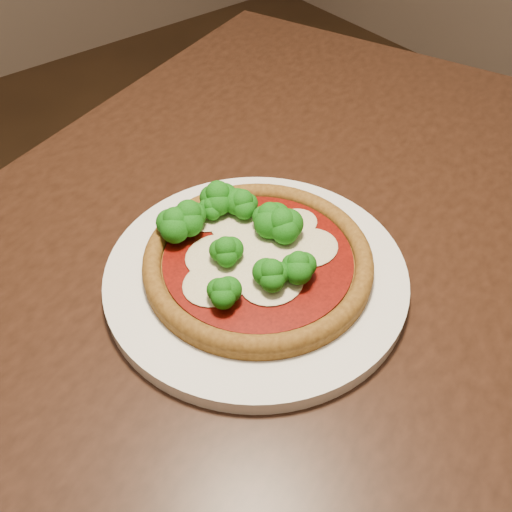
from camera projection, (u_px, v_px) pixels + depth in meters
floor at (175, 473)px, 1.26m from camera, size 4.00×4.00×0.00m
dining_table at (251, 319)px, 0.74m from camera, size 1.46×1.19×0.75m
plate at (256, 275)px, 0.65m from camera, size 0.34×0.34×0.02m
pizza at (252, 250)px, 0.64m from camera, size 0.26×0.26×0.06m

